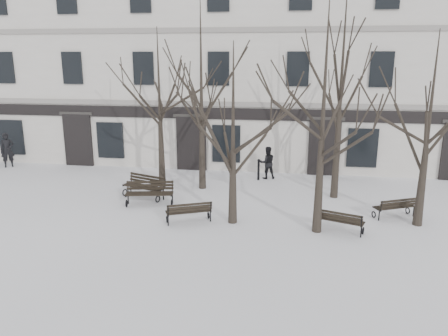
% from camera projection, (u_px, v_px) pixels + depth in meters
% --- Properties ---
extents(ground, '(100.00, 100.00, 0.00)m').
position_uv_depth(ground, '(237.00, 228.00, 15.74)').
color(ground, white).
rests_on(ground, ground).
extents(building, '(40.40, 10.20, 11.40)m').
position_uv_depth(building, '(264.00, 64.00, 26.76)').
color(building, silver).
rests_on(building, ground).
extents(tree_1, '(4.58, 4.58, 6.55)m').
position_uv_depth(tree_1, '(233.00, 113.00, 15.30)').
color(tree_1, black).
rests_on(tree_1, ground).
extents(tree_2, '(5.46, 5.46, 7.80)m').
position_uv_depth(tree_2, '(324.00, 93.00, 14.27)').
color(tree_2, black).
rests_on(tree_2, ground).
extents(tree_3, '(4.84, 4.84, 6.92)m').
position_uv_depth(tree_3, '(431.00, 107.00, 14.99)').
color(tree_3, black).
rests_on(tree_3, ground).
extents(tree_4, '(5.10, 5.10, 7.29)m').
position_uv_depth(tree_4, '(159.00, 90.00, 19.65)').
color(tree_4, black).
rests_on(tree_4, ground).
extents(tree_5, '(5.95, 5.95, 8.50)m').
position_uv_depth(tree_5, '(201.00, 73.00, 19.21)').
color(tree_5, black).
rests_on(tree_5, ground).
extents(tree_6, '(6.26, 6.26, 8.94)m').
position_uv_depth(tree_6, '(342.00, 67.00, 17.84)').
color(tree_6, black).
rests_on(tree_6, ground).
extents(bench_0, '(2.04, 1.05, 0.98)m').
position_uv_depth(bench_0, '(150.00, 192.00, 18.12)').
color(bench_0, black).
rests_on(bench_0, ground).
extents(bench_1, '(1.75, 1.22, 0.84)m').
position_uv_depth(bench_1, '(189.00, 211.00, 16.17)').
color(bench_1, black).
rests_on(bench_1, ground).
extents(bench_2, '(1.73, 1.12, 0.83)m').
position_uv_depth(bench_2, '(340.00, 220.00, 15.31)').
color(bench_2, black).
rests_on(bench_2, ground).
extents(bench_3, '(2.05, 1.35, 0.98)m').
position_uv_depth(bench_3, '(145.00, 186.00, 19.07)').
color(bench_3, black).
rests_on(bench_3, ground).
extents(bench_4, '(1.71, 1.22, 0.82)m').
position_uv_depth(bench_4, '(395.00, 207.00, 16.69)').
color(bench_4, black).
rests_on(bench_4, ground).
extents(bollard_a, '(0.14, 0.14, 1.08)m').
position_uv_depth(bollard_a, '(259.00, 169.00, 21.73)').
color(bollard_a, black).
rests_on(bollard_a, ground).
extents(bollard_b, '(0.15, 0.15, 1.15)m').
position_uv_depth(bollard_b, '(336.00, 168.00, 21.72)').
color(bollard_b, black).
rests_on(bollard_b, ground).
extents(pedestrian_a, '(0.84, 0.79, 1.93)m').
position_uv_depth(pedestrian_a, '(10.00, 167.00, 24.46)').
color(pedestrian_a, black).
rests_on(pedestrian_a, ground).
extents(pedestrian_b, '(0.95, 0.83, 1.65)m').
position_uv_depth(pedestrian_b, '(267.00, 178.00, 22.16)').
color(pedestrian_b, black).
rests_on(pedestrian_b, ground).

